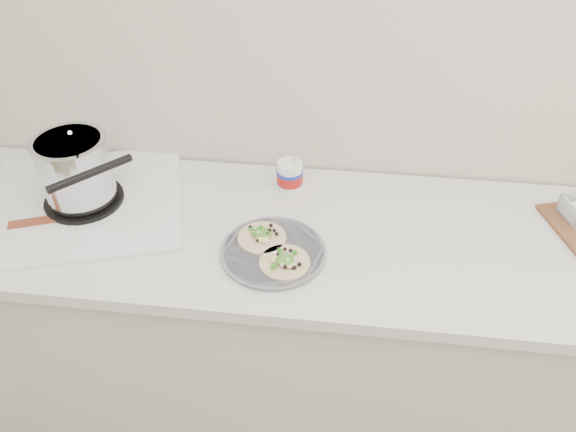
# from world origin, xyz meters

# --- Properties ---
(counter) EXTENTS (2.44, 0.66, 0.90)m
(counter) POSITION_xyz_m (0.00, 1.43, 0.45)
(counter) COLOR silver
(counter) RESTS_ON ground
(stove) EXTENTS (0.72, 0.69, 0.28)m
(stove) POSITION_xyz_m (-0.75, 1.46, 0.99)
(stove) COLOR silver
(stove) RESTS_ON counter
(taco_plate) EXTENTS (0.30, 0.30, 0.04)m
(taco_plate) POSITION_xyz_m (-0.13, 1.31, 0.92)
(taco_plate) COLOR slate
(taco_plate) RESTS_ON counter
(tub) EXTENTS (0.09, 0.09, 0.19)m
(tub) POSITION_xyz_m (-0.12, 1.62, 0.96)
(tub) COLOR white
(tub) RESTS_ON counter
(bacon_plate) EXTENTS (0.24, 0.24, 0.02)m
(bacon_plate) POSITION_xyz_m (-0.85, 1.34, 0.91)
(bacon_plate) COLOR tan
(bacon_plate) RESTS_ON counter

